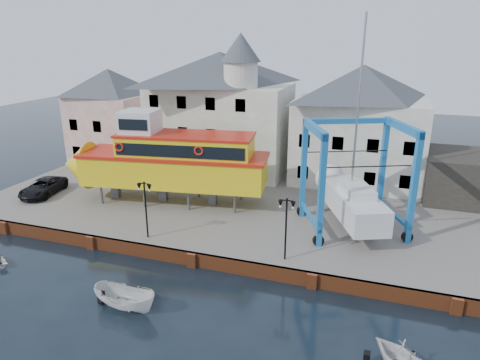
% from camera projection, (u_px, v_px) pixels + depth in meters
% --- Properties ---
extents(ground, '(140.00, 140.00, 0.00)m').
position_uv_depth(ground, '(193.00, 267.00, 28.60)').
color(ground, black).
rests_on(ground, ground).
extents(hardstanding, '(44.00, 22.00, 1.00)m').
position_uv_depth(hardstanding, '(244.00, 202.00, 38.32)').
color(hardstanding, slate).
rests_on(hardstanding, ground).
extents(quay_wall, '(44.00, 0.47, 1.00)m').
position_uv_depth(quay_wall, '(193.00, 259.00, 28.53)').
color(quay_wall, brown).
rests_on(quay_wall, ground).
extents(building_pink, '(8.00, 7.00, 10.30)m').
position_uv_depth(building_pink, '(112.00, 116.00, 48.26)').
color(building_pink, tan).
rests_on(building_pink, hardstanding).
extents(building_white_main, '(14.00, 8.30, 14.00)m').
position_uv_depth(building_white_main, '(221.00, 111.00, 44.26)').
color(building_white_main, '#B6B8A8').
rests_on(building_white_main, hardstanding).
extents(building_white_right, '(12.00, 8.00, 11.20)m').
position_uv_depth(building_white_right, '(359.00, 125.00, 40.85)').
color(building_white_right, '#B6B8A8').
rests_on(building_white_right, hardstanding).
extents(shed_dark, '(8.00, 7.00, 4.00)m').
position_uv_depth(shed_dark, '(472.00, 177.00, 37.17)').
color(shed_dark, '#272420').
rests_on(shed_dark, hardstanding).
extents(lamp_post_left, '(1.12, 0.32, 4.20)m').
position_uv_depth(lamp_post_left, '(145.00, 196.00, 29.56)').
color(lamp_post_left, black).
rests_on(lamp_post_left, hardstanding).
extents(lamp_post_right, '(1.12, 0.32, 4.20)m').
position_uv_depth(lamp_post_right, '(286.00, 214.00, 26.53)').
color(lamp_post_right, black).
rests_on(lamp_post_right, hardstanding).
extents(tour_boat, '(18.47, 6.85, 7.86)m').
position_uv_depth(tour_boat, '(162.00, 160.00, 36.18)').
color(tour_boat, '#59595E').
rests_on(tour_boat, hardstanding).
extents(travel_lift, '(8.67, 10.22, 15.16)m').
position_uv_depth(travel_lift, '(349.00, 192.00, 32.09)').
color(travel_lift, '#1364AB').
rests_on(travel_lift, hardstanding).
extents(van, '(3.17, 5.42, 1.42)m').
position_uv_depth(van, '(43.00, 187.00, 38.64)').
color(van, black).
rests_on(van, hardstanding).
extents(motorboat_a, '(4.13, 1.82, 1.55)m').
position_uv_depth(motorboat_a, '(126.00, 309.00, 24.17)').
color(motorboat_a, silver).
rests_on(motorboat_a, ground).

